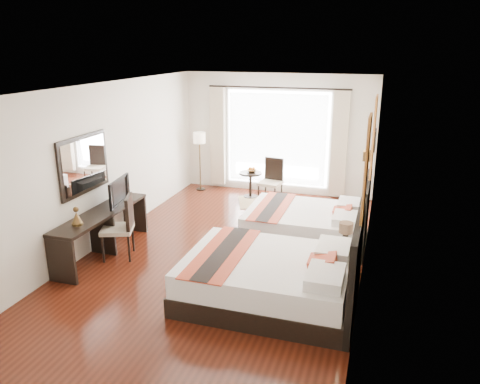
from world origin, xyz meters
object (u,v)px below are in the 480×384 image
(side_table, at_px, (250,185))
(fruit_bowl, at_px, (252,171))
(television, at_px, (115,191))
(bed_far, at_px, (309,223))
(vase, at_px, (348,247))
(window_chair, at_px, (271,190))
(floor_lamp, at_px, (199,142))
(bed_near, at_px, (274,277))
(desk_chair, at_px, (119,239))
(nightstand, at_px, (346,263))
(console_desk, at_px, (102,233))
(table_lamp, at_px, (346,229))

(side_table, height_order, fruit_bowl, fruit_bowl)
(television, height_order, fruit_bowl, television)
(bed_far, xyz_separation_m, television, (-3.21, -1.22, 0.67))
(vase, distance_m, window_chair, 3.81)
(television, relative_size, fruit_bowl, 3.40)
(bed_far, height_order, floor_lamp, floor_lamp)
(vase, relative_size, side_table, 0.23)
(bed_near, bearing_deg, desk_chair, 168.20)
(window_chair, bearing_deg, side_table, -106.14)
(nightstand, relative_size, console_desk, 0.22)
(bed_near, distance_m, vase, 1.25)
(vase, distance_m, desk_chair, 3.72)
(vase, xyz_separation_m, television, (-4.02, 0.23, 0.42))
(table_lamp, height_order, console_desk, table_lamp)
(vase, relative_size, fruit_bowl, 0.59)
(bed_far, xyz_separation_m, window_chair, (-1.17, 1.80, -0.01))
(table_lamp, bearing_deg, side_table, 127.30)
(nightstand, relative_size, vase, 3.52)
(bed_far, relative_size, window_chair, 2.13)
(table_lamp, bearing_deg, console_desk, -172.69)
(fruit_bowl, bearing_deg, side_table, -160.48)
(desk_chair, relative_size, window_chair, 1.06)
(vase, height_order, console_desk, console_desk)
(console_desk, bearing_deg, fruit_bowl, 67.59)
(bed_near, height_order, window_chair, bed_near)
(bed_near, xyz_separation_m, floor_lamp, (-2.93, 4.51, 0.85))
(vase, height_order, television, television)
(desk_chair, height_order, window_chair, desk_chair)
(bed_far, bearing_deg, console_desk, -152.72)
(nightstand, bearing_deg, window_chair, 122.20)
(television, height_order, desk_chair, television)
(console_desk, xyz_separation_m, television, (0.02, 0.45, 0.61))
(table_lamp, xyz_separation_m, side_table, (-2.45, 3.22, -0.43))
(table_lamp, distance_m, console_desk, 4.01)
(nightstand, distance_m, television, 4.05)
(table_lamp, distance_m, vase, 0.34)
(bed_far, relative_size, vase, 15.57)
(table_lamp, height_order, television, television)
(vase, bearing_deg, desk_chair, -176.27)
(table_lamp, xyz_separation_m, desk_chair, (-3.63, -0.53, -0.41))
(bed_far, height_order, fruit_bowl, bed_far)
(nightstand, bearing_deg, bed_far, 121.16)
(bed_near, relative_size, fruit_bowl, 10.06)
(table_lamp, bearing_deg, television, -179.09)
(television, bearing_deg, table_lamp, -97.62)
(table_lamp, distance_m, television, 3.95)
(television, bearing_deg, fruit_bowl, -33.34)
(fruit_bowl, bearing_deg, desk_chair, -107.80)
(nightstand, bearing_deg, fruit_bowl, 126.27)
(bed_far, xyz_separation_m, fruit_bowl, (-1.69, 2.07, 0.31))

